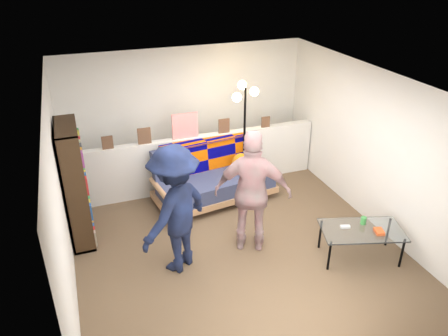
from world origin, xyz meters
name	(u,v)px	position (x,y,z in m)	size (l,w,h in m)	color
ground	(233,242)	(0.00, 0.00, 0.00)	(5.00, 5.00, 0.00)	brown
room_shell	(222,127)	(0.00, 0.47, 1.67)	(4.60, 5.05, 2.45)	silver
half_wall_ledge	(197,162)	(0.00, 1.80, 0.50)	(4.45, 0.15, 1.00)	silver
ledge_decor	(184,129)	(-0.23, 1.78, 1.18)	(2.97, 0.02, 0.45)	brown
futon_sofa	(214,177)	(0.15, 1.32, 0.41)	(2.14, 1.23, 0.87)	tan
bookshelf	(75,188)	(-2.08, 0.92, 0.84)	(0.30, 0.90, 1.80)	black
coffee_table	(362,231)	(1.55, -0.92, 0.43)	(1.24, 0.90, 0.58)	black
floor_lamp	(244,115)	(0.78, 1.55, 1.38)	(0.45, 0.37, 1.95)	black
person_left	(175,210)	(-0.89, -0.22, 0.90)	(1.16, 0.66, 1.79)	black
person_right	(253,193)	(0.21, -0.18, 0.91)	(1.06, 0.44, 1.81)	pink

